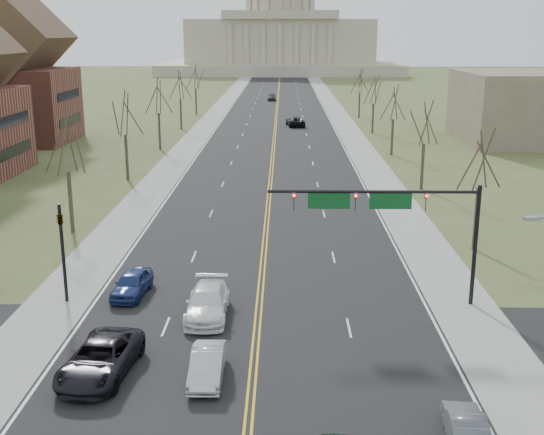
{
  "coord_description": "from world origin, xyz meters",
  "views": [
    {
      "loc": [
        1.39,
        -24.19,
        15.55
      ],
      "look_at": [
        0.61,
        21.77,
        3.0
      ],
      "focal_mm": 45.0,
      "sensor_mm": 36.0,
      "label": 1
    }
  ],
  "objects_px": {
    "car_far_nb": "(295,121)",
    "car_far_sb": "(272,97)",
    "car_sb_outer_lead": "(100,359)",
    "car_nb_outer_lead": "(466,428)",
    "car_sb_outer_second": "(132,284)",
    "car_sb_inner_second": "(208,303)",
    "signal_left": "(62,242)",
    "car_sb_inner_lead": "(207,365)",
    "signal_mast": "(389,210)"
  },
  "relations": [
    {
      "from": "car_sb_inner_second",
      "to": "car_sb_outer_second",
      "type": "xyz_separation_m",
      "value": [
        -4.95,
        3.12,
        -0.06
      ]
    },
    {
      "from": "car_sb_inner_lead",
      "to": "car_sb_inner_second",
      "type": "xyz_separation_m",
      "value": [
        -0.76,
        7.19,
        0.12
      ]
    },
    {
      "from": "car_far_sb",
      "to": "car_sb_inner_second",
      "type": "bearing_deg",
      "value": -92.29
    },
    {
      "from": "car_nb_outer_lead",
      "to": "car_sb_inner_second",
      "type": "distance_m",
      "value": 16.66
    },
    {
      "from": "car_sb_inner_second",
      "to": "car_far_nb",
      "type": "height_order",
      "value": "car_far_nb"
    },
    {
      "from": "car_far_sb",
      "to": "signal_left",
      "type": "bearing_deg",
      "value": -96.29
    },
    {
      "from": "car_far_nb",
      "to": "car_sb_inner_lead",
      "type": "bearing_deg",
      "value": 78.78
    },
    {
      "from": "car_far_nb",
      "to": "car_far_sb",
      "type": "relative_size",
      "value": 1.21
    },
    {
      "from": "car_sb_inner_lead",
      "to": "car_sb_outer_second",
      "type": "height_order",
      "value": "car_sb_outer_second"
    },
    {
      "from": "signal_mast",
      "to": "car_sb_inner_lead",
      "type": "distance_m",
      "value": 14.2
    },
    {
      "from": "car_sb_outer_lead",
      "to": "car_far_nb",
      "type": "bearing_deg",
      "value": 89.31
    },
    {
      "from": "car_nb_outer_lead",
      "to": "car_sb_inner_second",
      "type": "bearing_deg",
      "value": -42.1
    },
    {
      "from": "car_sb_outer_second",
      "to": "car_far_sb",
      "type": "xyz_separation_m",
      "value": [
        6.36,
        122.66,
        0.08
      ]
    },
    {
      "from": "signal_left",
      "to": "car_far_sb",
      "type": "distance_m",
      "value": 124.17
    },
    {
      "from": "signal_mast",
      "to": "car_sb_outer_lead",
      "type": "distance_m",
      "value": 17.78
    },
    {
      "from": "car_sb_inner_lead",
      "to": "car_sb_outer_lead",
      "type": "distance_m",
      "value": 5.03
    },
    {
      "from": "car_sb_outer_lead",
      "to": "car_sb_outer_second",
      "type": "relative_size",
      "value": 1.36
    },
    {
      "from": "signal_left",
      "to": "car_sb_inner_second",
      "type": "height_order",
      "value": "signal_left"
    },
    {
      "from": "car_sb_outer_lead",
      "to": "car_far_sb",
      "type": "relative_size",
      "value": 1.24
    },
    {
      "from": "signal_left",
      "to": "car_far_nb",
      "type": "height_order",
      "value": "signal_left"
    },
    {
      "from": "signal_left",
      "to": "car_sb_inner_second",
      "type": "bearing_deg",
      "value": -13.34
    },
    {
      "from": "car_nb_outer_lead",
      "to": "car_sb_outer_lead",
      "type": "distance_m",
      "value": 16.5
    },
    {
      "from": "signal_mast",
      "to": "car_sb_inner_second",
      "type": "relative_size",
      "value": 2.17
    },
    {
      "from": "signal_left",
      "to": "car_sb_inner_lead",
      "type": "xyz_separation_m",
      "value": [
        9.42,
        -9.24,
        -3.01
      ]
    },
    {
      "from": "car_far_nb",
      "to": "car_nb_outer_lead",
      "type": "bearing_deg",
      "value": 85.52
    },
    {
      "from": "car_far_nb",
      "to": "car_sb_outer_second",
      "type": "bearing_deg",
      "value": 74.13
    },
    {
      "from": "signal_left",
      "to": "car_sb_outer_second",
      "type": "height_order",
      "value": "signal_left"
    },
    {
      "from": "signal_mast",
      "to": "signal_left",
      "type": "distance_m",
      "value": 19.06
    },
    {
      "from": "signal_mast",
      "to": "car_sb_outer_lead",
      "type": "relative_size",
      "value": 2.03
    },
    {
      "from": "car_sb_outer_lead",
      "to": "car_far_sb",
      "type": "height_order",
      "value": "car_sb_outer_lead"
    },
    {
      "from": "signal_mast",
      "to": "car_sb_outer_second",
      "type": "xyz_separation_m",
      "value": [
        -15.24,
        1.07,
        -5.0
      ]
    },
    {
      "from": "car_sb_inner_lead",
      "to": "car_sb_outer_lead",
      "type": "relative_size",
      "value": 0.71
    },
    {
      "from": "car_sb_outer_second",
      "to": "car_far_sb",
      "type": "height_order",
      "value": "car_far_sb"
    },
    {
      "from": "car_sb_outer_lead",
      "to": "car_sb_inner_second",
      "type": "xyz_separation_m",
      "value": [
        4.26,
        6.9,
        -0.02
      ]
    },
    {
      "from": "signal_left",
      "to": "car_sb_inner_second",
      "type": "xyz_separation_m",
      "value": [
        8.65,
        -2.05,
        -2.89
      ]
    },
    {
      "from": "car_far_nb",
      "to": "car_far_sb",
      "type": "distance_m",
      "value": 45.43
    },
    {
      "from": "car_far_nb",
      "to": "car_far_sb",
      "type": "height_order",
      "value": "car_far_sb"
    },
    {
      "from": "signal_mast",
      "to": "car_nb_outer_lead",
      "type": "distance_m",
      "value": 15.13
    },
    {
      "from": "car_sb_outer_lead",
      "to": "car_sb_outer_second",
      "type": "height_order",
      "value": "car_sb_outer_lead"
    },
    {
      "from": "signal_mast",
      "to": "car_far_sb",
      "type": "distance_m",
      "value": 124.15
    },
    {
      "from": "car_far_sb",
      "to": "car_nb_outer_lead",
      "type": "bearing_deg",
      "value": -87.51
    },
    {
      "from": "car_sb_outer_lead",
      "to": "signal_mast",
      "type": "bearing_deg",
      "value": 37.76
    },
    {
      "from": "signal_left",
      "to": "car_far_nb",
      "type": "distance_m",
      "value": 80.01
    },
    {
      "from": "signal_mast",
      "to": "signal_left",
      "type": "bearing_deg",
      "value": 180.0
    },
    {
      "from": "car_far_sb",
      "to": "car_sb_outer_lead",
      "type": "bearing_deg",
      "value": -94.09
    },
    {
      "from": "car_sb_outer_lead",
      "to": "car_sb_inner_second",
      "type": "bearing_deg",
      "value": 64.49
    },
    {
      "from": "signal_left",
      "to": "car_sb_outer_second",
      "type": "xyz_separation_m",
      "value": [
        3.7,
        1.07,
        -2.95
      ]
    },
    {
      "from": "car_sb_outer_second",
      "to": "car_nb_outer_lead",
      "type": "bearing_deg",
      "value": -37.66
    },
    {
      "from": "car_sb_inner_lead",
      "to": "signal_left",
      "type": "bearing_deg",
      "value": 134.9
    },
    {
      "from": "car_sb_inner_second",
      "to": "signal_left",
      "type": "bearing_deg",
      "value": 166.16
    }
  ]
}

